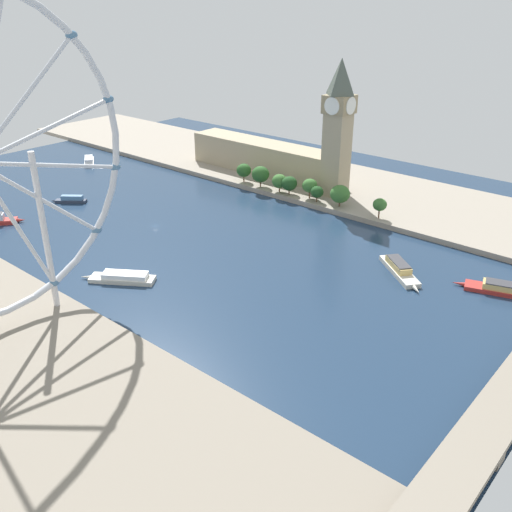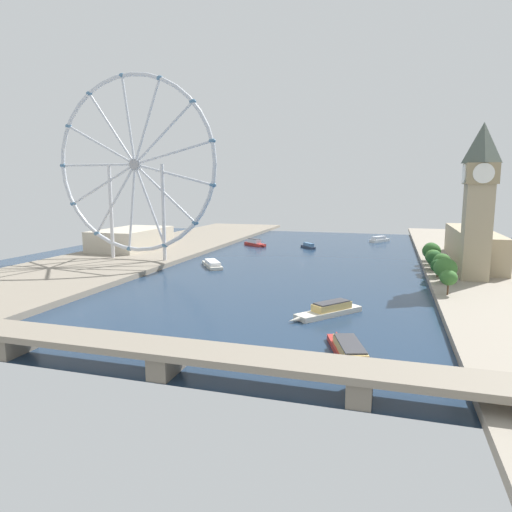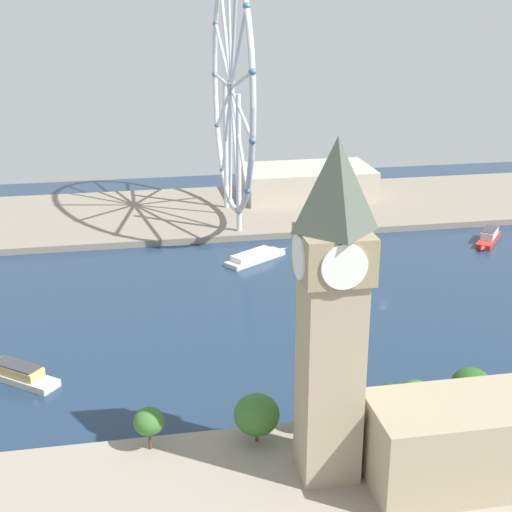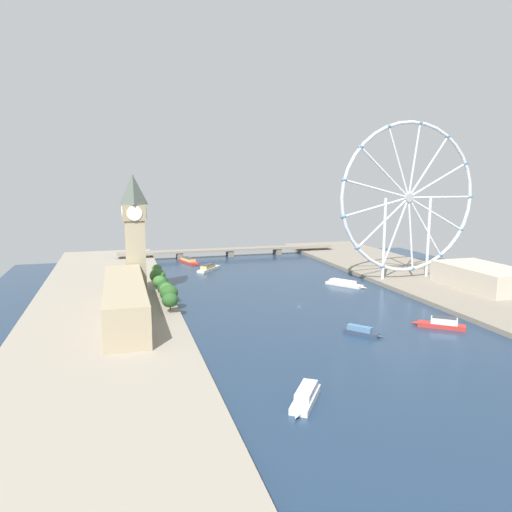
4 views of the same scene
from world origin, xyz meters
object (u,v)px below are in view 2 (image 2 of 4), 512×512
at_px(ferris_wheel, 135,165).
at_px(river_bridge, 166,351).
at_px(parliament_block, 472,246).
at_px(tour_boat_3, 349,350).
at_px(clock_tower, 479,200).
at_px(tour_boat_2, 329,310).
at_px(riverside_hall, 132,239).
at_px(tour_boat_1, 308,246).
at_px(tour_boat_5, 380,239).
at_px(tour_boat_0, 212,264).
at_px(tour_boat_4, 255,243).

distance_m(ferris_wheel, river_bridge, 203.04).
bearing_deg(parliament_block, tour_boat_3, 71.44).
bearing_deg(clock_tower, tour_boat_2, 50.43).
relative_size(riverside_hall, tour_boat_2, 2.21).
height_order(tour_boat_1, tour_boat_5, tour_boat_5).
bearing_deg(river_bridge, ferris_wheel, -56.53).
relative_size(clock_tower, ferris_wheel, 0.67).
xyz_separation_m(tour_boat_0, tour_boat_5, (-102.29, -174.03, 0.40)).
bearing_deg(tour_boat_5, tour_boat_0, -175.72).
bearing_deg(riverside_hall, clock_tower, 166.84).
xyz_separation_m(river_bridge, tour_boat_1, (8.59, -272.58, -4.63)).
height_order(river_bridge, tour_boat_1, river_bridge).
relative_size(parliament_block, tour_boat_5, 4.52).
relative_size(riverside_hall, river_bridge, 0.30).
bearing_deg(tour_boat_5, river_bridge, -153.60).
height_order(ferris_wheel, tour_boat_0, ferris_wheel).
bearing_deg(tour_boat_1, tour_boat_0, 119.31).
height_order(clock_tower, tour_boat_3, clock_tower).
height_order(river_bridge, tour_boat_4, river_bridge).
height_order(tour_boat_0, tour_boat_3, tour_boat_3).
distance_m(tour_boat_0, tour_boat_5, 201.87).
bearing_deg(riverside_hall, tour_boat_4, -142.19).
height_order(ferris_wheel, tour_boat_4, ferris_wheel).
height_order(tour_boat_2, tour_boat_5, tour_boat_2).
xyz_separation_m(river_bridge, tour_boat_5, (-49.38, -337.26, -4.32)).
relative_size(tour_boat_1, tour_boat_5, 0.76).
relative_size(river_bridge, tour_boat_0, 7.34).
distance_m(tour_boat_3, tour_boat_4, 267.98).
bearing_deg(clock_tower, ferris_wheel, -2.73).
height_order(parliament_block, tour_boat_1, parliament_block).
bearing_deg(tour_boat_5, tour_boat_2, -148.16).
distance_m(river_bridge, tour_boat_2, 80.21).
xyz_separation_m(ferris_wheel, tour_boat_2, (-142.95, 90.26, -64.32)).
bearing_deg(tour_boat_3, riverside_hall, 28.83).
distance_m(parliament_block, tour_boat_5, 135.56).
xyz_separation_m(tour_boat_2, tour_boat_3, (-11.94, 43.67, -0.15)).
bearing_deg(tour_boat_0, parliament_block, -105.53).
height_order(clock_tower, parliament_block, clock_tower).
xyz_separation_m(tour_boat_4, tour_boat_5, (-106.41, -62.78, -0.25)).
relative_size(clock_tower, tour_boat_1, 4.24).
distance_m(ferris_wheel, riverside_hall, 80.66).
bearing_deg(tour_boat_4, tour_boat_0, -49.74).
distance_m(riverside_hall, tour_boat_0, 100.14).
bearing_deg(tour_boat_1, tour_boat_3, 154.38).
xyz_separation_m(riverside_hall, river_bridge, (-141.58, 208.88, -4.32)).
bearing_deg(parliament_block, ferris_wheel, 14.25).
bearing_deg(tour_boat_0, river_bridge, 164.22).
bearing_deg(tour_boat_2, tour_boat_0, -96.87).
bearing_deg(tour_boat_2, tour_boat_5, -143.88).
relative_size(tour_boat_0, tour_boat_3, 0.86).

